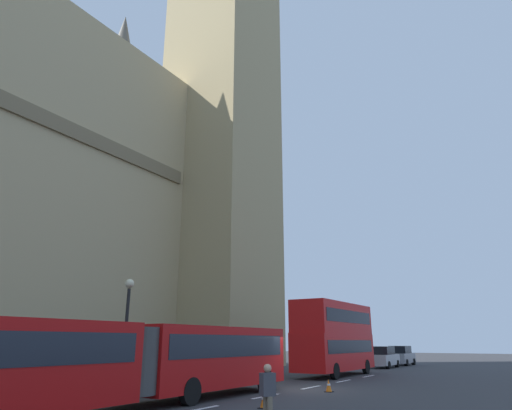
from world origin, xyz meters
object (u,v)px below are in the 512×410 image
(double_decker_bus, at_px, (335,335))
(pedestrian_near_cones, at_px, (268,394))
(articulated_bus, at_px, (126,357))
(sedan_trailing, at_px, (401,356))
(street_lamp, at_px, (126,325))
(sedan_lead, at_px, (383,357))
(traffic_cone_west, at_px, (264,400))
(traffic_cone_middle, at_px, (329,386))
(clock_tower, at_px, (225,27))

(double_decker_bus, bearing_deg, pedestrian_near_cones, -162.91)
(articulated_bus, bearing_deg, sedan_trailing, -0.13)
(sedan_trailing, bearing_deg, street_lamp, 171.88)
(double_decker_bus, distance_m, street_lamp, 15.93)
(sedan_trailing, bearing_deg, sedan_lead, 178.32)
(articulated_bus, height_order, street_lamp, street_lamp)
(double_decker_bus, height_order, pedestrian_near_cones, double_decker_bus)
(sedan_lead, bearing_deg, double_decker_bus, -179.61)
(sedan_lead, relative_size, street_lamp, 0.83)
(traffic_cone_west, xyz_separation_m, pedestrian_near_cones, (-3.58, -2.26, 0.63))
(sedan_lead, xyz_separation_m, traffic_cone_middle, (-21.31, -3.73, -0.63))
(traffic_cone_west, bearing_deg, sedan_lead, 8.04)
(clock_tower, xyz_separation_m, double_decker_bus, (-4.93, -13.99, -35.16))
(sedan_lead, bearing_deg, pedestrian_near_cones, -168.82)
(sedan_trailing, height_order, street_lamp, street_lamp)
(double_decker_bus, xyz_separation_m, sedan_lead, (11.37, 0.08, -1.79))
(sedan_trailing, relative_size, traffic_cone_west, 7.59)
(traffic_cone_middle, bearing_deg, street_lamp, 123.18)
(clock_tower, height_order, sedan_lead, clock_tower)
(clock_tower, distance_m, pedestrian_near_cones, 48.75)
(articulated_bus, height_order, sedan_trailing, articulated_bus)
(sedan_lead, relative_size, sedan_trailing, 1.00)
(traffic_cone_middle, bearing_deg, double_decker_bus, 20.19)
(clock_tower, bearing_deg, articulated_bus, -149.98)
(sedan_lead, bearing_deg, sedan_trailing, -1.68)
(clock_tower, height_order, articulated_bus, clock_tower)
(sedan_trailing, xyz_separation_m, street_lamp, (-32.16, 4.59, 2.14))
(double_decker_bus, relative_size, traffic_cone_west, 16.09)
(street_lamp, xyz_separation_m, pedestrian_near_cones, (-4.46, -10.57, -2.14))
(traffic_cone_west, relative_size, street_lamp, 0.11)
(traffic_cone_middle, bearing_deg, clock_tower, 49.88)
(articulated_bus, xyz_separation_m, pedestrian_near_cones, (-0.46, -6.07, -0.83))
(street_lamp, distance_m, pedestrian_near_cones, 11.67)
(traffic_cone_middle, distance_m, street_lamp, 10.14)
(articulated_bus, bearing_deg, sedan_lead, 0.15)
(traffic_cone_middle, xyz_separation_m, pedestrian_near_cones, (-9.80, -2.41, 0.63))
(double_decker_bus, relative_size, traffic_cone_middle, 16.09)
(traffic_cone_middle, bearing_deg, pedestrian_near_cones, -166.16)
(street_lamp, relative_size, pedestrian_near_cones, 3.12)
(pedestrian_near_cones, bearing_deg, double_decker_bus, 17.09)
(clock_tower, height_order, traffic_cone_west, clock_tower)
(articulated_bus, distance_m, pedestrian_near_cones, 6.14)
(traffic_cone_middle, xyz_separation_m, street_lamp, (-5.34, 8.16, 2.77))
(double_decker_bus, bearing_deg, clock_tower, 70.58)
(clock_tower, height_order, traffic_cone_middle, clock_tower)
(articulated_bus, height_order, pedestrian_near_cones, articulated_bus)
(clock_tower, bearing_deg, sedan_trailing, -49.66)
(traffic_cone_middle, bearing_deg, articulated_bus, 158.63)
(clock_tower, xyz_separation_m, street_lamp, (-20.21, -9.48, -34.81))
(traffic_cone_west, relative_size, traffic_cone_middle, 1.00)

